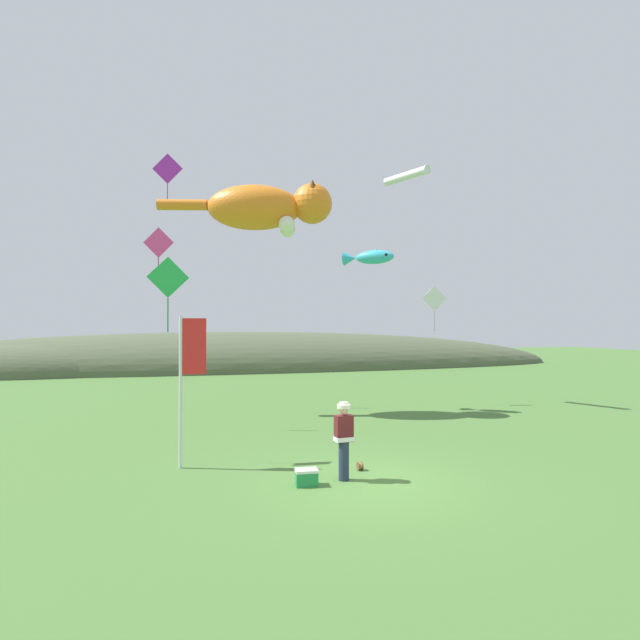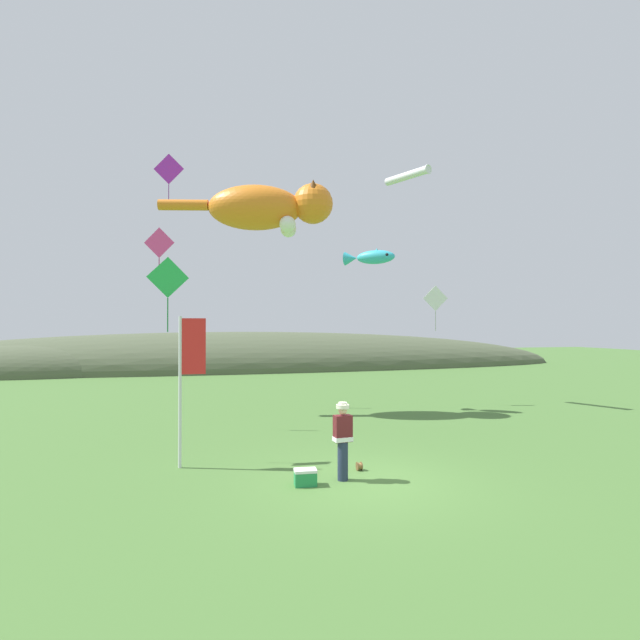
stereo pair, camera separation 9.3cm
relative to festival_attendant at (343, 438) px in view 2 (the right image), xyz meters
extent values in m
plane|color=#477033|center=(0.44, -0.27, -0.95)|extent=(120.00, 120.00, 0.00)
ellipsoid|color=#4C563D|center=(0.44, 30.96, -0.95)|extent=(59.76, 11.07, 6.08)
ellipsoid|color=#4C563D|center=(-14.72, 28.51, -0.95)|extent=(18.65, 6.09, 4.31)
cylinder|color=#232D47|center=(0.00, 0.00, -0.51)|extent=(0.24, 0.24, 0.88)
cube|color=#59191E|center=(0.00, 0.00, 0.23)|extent=(0.42, 0.28, 0.60)
cube|color=white|center=(0.00, 0.00, -0.01)|extent=(0.44, 0.30, 0.10)
sphere|color=beige|center=(0.00, 0.00, 0.64)|extent=(0.20, 0.20, 0.20)
cylinder|color=beige|center=(0.00, 0.00, 0.73)|extent=(0.30, 0.30, 0.09)
cylinder|color=beige|center=(0.00, 0.00, 0.79)|extent=(0.20, 0.20, 0.07)
cylinder|color=olive|center=(0.62, 0.64, -0.85)|extent=(0.10, 0.15, 0.15)
cylinder|color=brown|center=(0.57, 0.64, -0.85)|extent=(0.02, 0.21, 0.21)
cylinder|color=brown|center=(0.67, 0.64, -0.85)|extent=(0.02, 0.21, 0.21)
cube|color=#268C4C|center=(-0.91, -0.15, -0.80)|extent=(0.51, 0.36, 0.30)
cube|color=white|center=(-0.91, -0.15, -0.62)|extent=(0.52, 0.37, 0.06)
cylinder|color=silver|center=(-3.61, 1.98, 0.93)|extent=(0.08, 0.08, 3.76)
cube|color=red|center=(-3.29, 1.98, 2.06)|extent=(0.60, 0.03, 1.40)
ellipsoid|color=orange|center=(-0.81, 9.36, 7.39)|extent=(4.16, 2.80, 1.82)
ellipsoid|color=white|center=(-0.63, 9.32, 7.06)|extent=(2.66, 1.62, 1.00)
sphere|color=orange|center=(1.48, 8.84, 7.57)|extent=(1.63, 1.63, 1.63)
cone|color=#522A0A|center=(1.59, 9.27, 8.16)|extent=(0.70, 0.70, 0.54)
cone|color=#522A0A|center=(1.38, 8.40, 8.16)|extent=(0.70, 0.70, 0.54)
sphere|color=white|center=(0.61, 9.60, 6.62)|extent=(0.65, 0.65, 0.65)
sphere|color=white|center=(0.37, 8.53, 6.62)|extent=(0.65, 0.65, 0.65)
cylinder|color=orange|center=(-3.64, 10.01, 7.48)|extent=(2.04, 0.87, 0.44)
ellipsoid|color=#33B2CC|center=(4.22, 8.84, 5.48)|extent=(1.70, 1.49, 0.58)
cone|color=#33B2CC|center=(3.33, 9.50, 5.48)|extent=(0.78, 0.79, 0.58)
cone|color=#33B2CC|center=(4.26, 8.81, 5.73)|extent=(0.38, 0.38, 0.27)
sphere|color=black|center=(4.53, 8.36, 5.53)|extent=(0.14, 0.14, 0.14)
cylinder|color=white|center=(6.24, 10.11, 9.46)|extent=(1.31, 2.44, 0.36)
torus|color=white|center=(6.73, 8.96, 9.46)|extent=(0.43, 0.23, 0.44)
cube|color=green|center=(-3.95, 2.81, 3.85)|extent=(1.08, 0.15, 1.09)
cylinder|color=black|center=(-3.95, 2.83, 3.85)|extent=(0.73, 0.10, 0.02)
cube|color=#1A7C35|center=(-3.95, 2.81, 2.85)|extent=(0.03, 0.01, 0.90)
cube|color=purple|center=(-4.30, 12.21, 9.57)|extent=(1.32, 0.38, 1.36)
cylinder|color=black|center=(-4.30, 12.22, 9.57)|extent=(0.89, 0.26, 0.02)
cube|color=#6B1A7C|center=(-4.30, 12.21, 8.44)|extent=(0.03, 0.02, 0.90)
cube|color=white|center=(7.34, 9.49, 3.82)|extent=(1.15, 0.16, 1.15)
cylinder|color=black|center=(7.34, 9.51, 3.82)|extent=(0.77, 0.11, 0.02)
cube|color=#A9A9A9|center=(7.34, 9.49, 2.79)|extent=(0.03, 0.01, 0.90)
cube|color=#E53F8C|center=(-4.42, 7.22, 5.46)|extent=(1.03, 0.31, 1.06)
cylinder|color=black|center=(-4.42, 7.23, 5.46)|extent=(0.69, 0.21, 0.02)
cube|color=#A02C62|center=(-4.42, 7.22, 4.48)|extent=(0.03, 0.02, 0.90)
camera|label=1|loc=(-3.49, -10.87, 2.56)|focal=28.00mm
camera|label=2|loc=(-3.40, -10.89, 2.56)|focal=28.00mm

